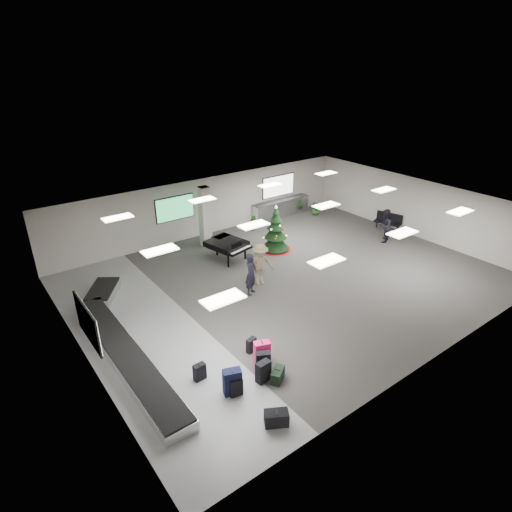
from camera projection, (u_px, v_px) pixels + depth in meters
ground at (290, 280)px, 19.22m from camera, size 18.00×18.00×0.00m
room_envelope at (275, 230)px, 18.50m from camera, size 18.02×14.02×3.21m
baggage_carousel at (120, 341)px, 14.84m from camera, size 2.28×9.71×0.43m
service_counter at (281, 208)px, 26.50m from camera, size 4.05×0.65×1.08m
suitcase_0 at (263, 372)px, 13.18m from camera, size 0.48×0.30×0.74m
suitcase_1 at (263, 362)px, 13.61m from camera, size 0.52×0.43×0.73m
pink_suitcase at (262, 353)px, 13.94m from camera, size 0.59×0.46×0.84m
suitcase_3 at (251, 345)px, 14.53m from camera, size 0.39×0.28×0.55m
navy_suitcase at (232, 382)px, 12.69m from camera, size 0.62×0.48×0.86m
suitcase_5 at (236, 387)px, 12.67m from camera, size 0.42×0.28×0.60m
green_duffel at (278, 375)px, 13.28m from camera, size 0.67×0.58×0.42m
suitcase_8 at (200, 372)px, 13.29m from camera, size 0.39×0.23×0.58m
black_duffel at (276, 418)px, 11.69m from camera, size 0.75×0.64×0.45m
christmas_tree at (275, 235)px, 21.90m from camera, size 1.71×1.71×2.43m
grand_piano at (227, 245)px, 20.85m from camera, size 1.87×2.23×1.12m
bench at (389, 220)px, 24.56m from camera, size 0.92×1.61×0.97m
traveler_a at (251, 274)px, 17.79m from camera, size 0.81×0.74×1.86m
traveler_b at (260, 264)px, 18.54m from camera, size 1.38×1.02×1.91m
traveler_bench at (385, 226)px, 22.80m from camera, size 1.10×1.00×1.82m
potted_plant_left at (253, 223)px, 24.55m from camera, size 0.56×0.59×0.84m
potted_plant_right at (316, 208)px, 26.83m from camera, size 0.61×0.61×0.85m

